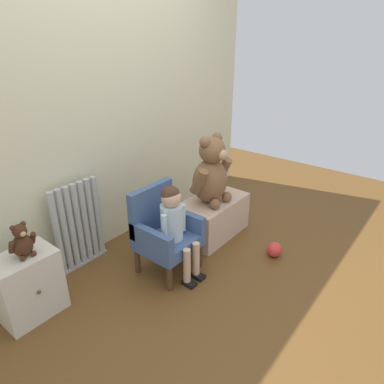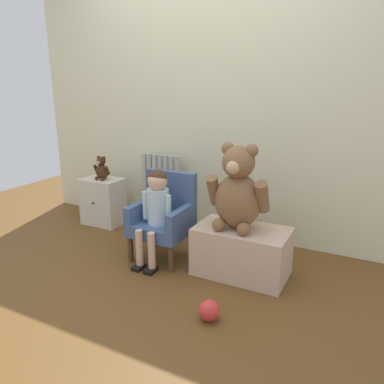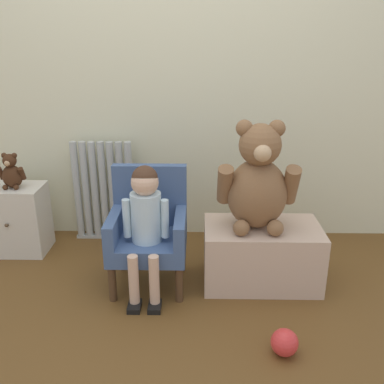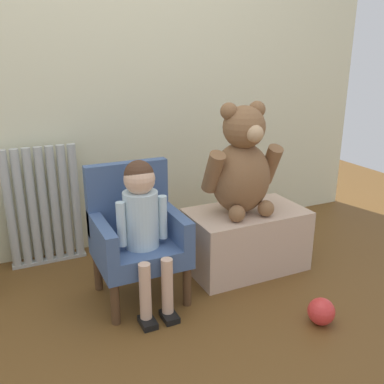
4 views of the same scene
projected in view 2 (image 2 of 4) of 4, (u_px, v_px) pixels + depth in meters
The scene contains 10 objects.
ground_plane at pixel (135, 288), 2.60m from camera, with size 6.00×6.00×0.00m, color brown.
back_wall at pixel (211, 103), 3.31m from camera, with size 3.80×0.05×2.40m, color beige.
radiator at pixel (161, 191), 3.64m from camera, with size 0.43×0.05×0.72m.
small_dresser at pixel (103, 201), 3.74m from camera, with size 0.39×0.30×0.46m.
child_armchair at pixel (164, 216), 3.00m from camera, with size 0.43×0.40×0.69m.
child_figure at pixel (156, 203), 2.86m from camera, with size 0.25×0.35×0.75m.
low_bench at pixel (241, 251), 2.75m from camera, with size 0.67×0.39×0.36m, color #C8A88F.
large_teddy_bear at pixel (238, 192), 2.64m from camera, with size 0.45×0.32×0.62m.
small_teddy_bear at pixel (102, 169), 3.63m from camera, with size 0.17×0.12×0.23m.
toy_ball at pixel (209, 310), 2.23m from camera, with size 0.13×0.13×0.13m, color red.
Camera 2 is at (1.41, -1.87, 1.36)m, focal length 35.00 mm.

